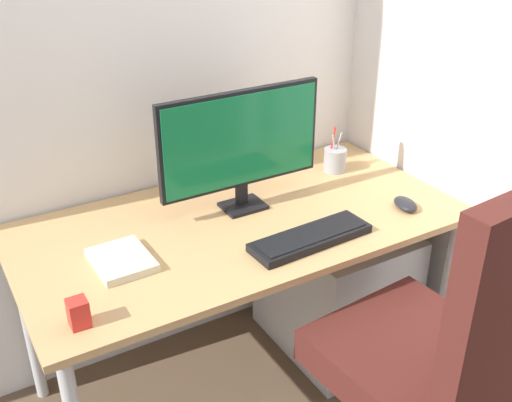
# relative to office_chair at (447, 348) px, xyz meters

# --- Properties ---
(ground_plane) EXTENTS (8.00, 8.00, 0.00)m
(ground_plane) POSITION_rel_office_chair_xyz_m (-0.22, 0.71, -0.60)
(ground_plane) COLOR brown
(desk) EXTENTS (1.45, 0.74, 0.70)m
(desk) POSITION_rel_office_chair_xyz_m (-0.22, 0.71, 0.04)
(desk) COLOR tan
(desk) RESTS_ON ground_plane
(office_chair) EXTENTS (0.58, 0.59, 1.13)m
(office_chair) POSITION_rel_office_chair_xyz_m (0.00, 0.00, 0.00)
(office_chair) COLOR black
(office_chair) RESTS_ON ground_plane
(filing_cabinet) EXTENTS (0.43, 0.56, 0.53)m
(filing_cabinet) POSITION_rel_office_chair_xyz_m (0.21, 0.74, -0.33)
(filing_cabinet) COLOR silver
(filing_cabinet) RESTS_ON ground_plane
(monitor) EXTENTS (0.58, 0.11, 0.41)m
(monitor) POSITION_rel_office_chair_xyz_m (-0.17, 0.79, 0.34)
(monitor) COLOR black
(monitor) RESTS_ON desk
(keyboard) EXTENTS (0.40, 0.14, 0.03)m
(keyboard) POSITION_rel_office_chair_xyz_m (-0.10, 0.49, 0.12)
(keyboard) COLOR black
(keyboard) RESTS_ON desk
(mouse) EXTENTS (0.09, 0.12, 0.03)m
(mouse) POSITION_rel_office_chair_xyz_m (0.30, 0.50, 0.12)
(mouse) COLOR black
(mouse) RESTS_ON desk
(pen_holder) EXTENTS (0.08, 0.08, 0.17)m
(pen_holder) POSITION_rel_office_chair_xyz_m (0.28, 0.87, 0.15)
(pen_holder) COLOR #9EA0A5
(pen_holder) RESTS_ON desk
(notebook) EXTENTS (0.16, 0.20, 0.02)m
(notebook) POSITION_rel_office_chair_xyz_m (-0.65, 0.66, 0.12)
(notebook) COLOR beige
(notebook) RESTS_ON desk
(desk_clamp_accessory) EXTENTS (0.05, 0.05, 0.08)m
(desk_clamp_accessory) POSITION_rel_office_chair_xyz_m (-0.83, 0.45, 0.14)
(desk_clamp_accessory) COLOR red
(desk_clamp_accessory) RESTS_ON desk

